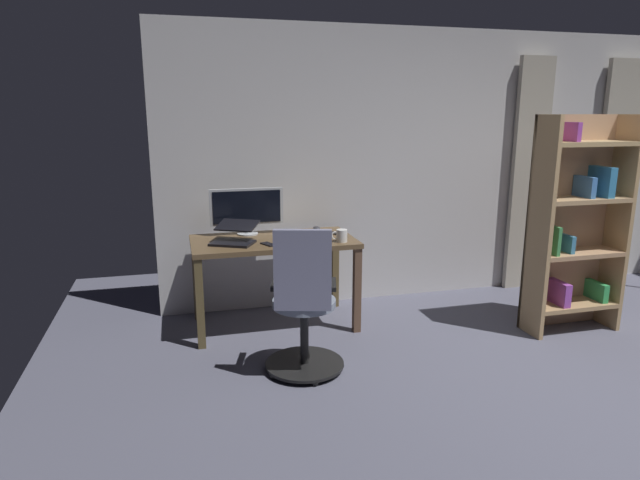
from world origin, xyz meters
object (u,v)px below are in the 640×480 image
at_px(cell_phone_by_monitor, 337,234).
at_px(bookshelf, 574,225).
at_px(computer_monitor, 247,208).
at_px(cell_phone_face_up, 269,244).
at_px(mug_tea, 341,236).
at_px(desk, 273,251).
at_px(office_chair, 304,309).
at_px(laptop, 234,236).
at_px(computer_mouse, 317,228).
at_px(computer_keyboard, 301,236).

relative_size(cell_phone_by_monitor, bookshelf, 0.08).
height_order(computer_monitor, bookshelf, bookshelf).
height_order(cell_phone_face_up, mug_tea, mug_tea).
height_order(desk, office_chair, office_chair).
xyz_separation_m(laptop, cell_phone_by_monitor, (-0.89, -0.10, -0.05)).
relative_size(office_chair, computer_monitor, 1.69).
bearing_deg(cell_phone_by_monitor, computer_monitor, -46.32).
bearing_deg(computer_mouse, cell_phone_face_up, 40.86).
xyz_separation_m(office_chair, computer_monitor, (0.22, -1.18, 0.50)).
height_order(desk, computer_monitor, computer_monitor).
relative_size(computer_mouse, cell_phone_face_up, 0.69).
bearing_deg(mug_tea, computer_monitor, -34.43).
bearing_deg(mug_tea, computer_mouse, -80.67).
distance_m(cell_phone_by_monitor, mug_tea, 0.29).
bearing_deg(laptop, bookshelf, -165.35).
xyz_separation_m(laptop, bookshelf, (-2.70, 0.62, 0.07)).
bearing_deg(laptop, cell_phone_face_up, -179.77).
height_order(laptop, cell_phone_by_monitor, laptop).
bearing_deg(bookshelf, computer_mouse, -25.57).
relative_size(desk, bookshelf, 0.76).
bearing_deg(computer_monitor, laptop, 64.00).
bearing_deg(cell_phone_by_monitor, computer_mouse, -89.65).
height_order(office_chair, cell_phone_face_up, office_chair).
bearing_deg(computer_keyboard, cell_phone_face_up, 30.94).
bearing_deg(computer_keyboard, mug_tea, 139.72).
bearing_deg(computer_mouse, laptop, 21.96).
relative_size(cell_phone_face_up, bookshelf, 0.08).
bearing_deg(computer_monitor, cell_phone_by_monitor, 165.53).
height_order(desk, computer_mouse, computer_mouse).
bearing_deg(laptop, computer_keyboard, -147.01).
height_order(office_chair, computer_monitor, computer_monitor).
bearing_deg(computer_monitor, office_chair, 100.46).
distance_m(computer_keyboard, cell_phone_by_monitor, 0.33).
xyz_separation_m(computer_monitor, laptop, (0.14, 0.30, -0.17)).
distance_m(computer_keyboard, laptop, 0.57).
bearing_deg(computer_monitor, computer_mouse, -178.92).
xyz_separation_m(computer_keyboard, computer_mouse, (-0.20, -0.25, 0.01)).
relative_size(laptop, computer_mouse, 4.53).
xyz_separation_m(computer_keyboard, cell_phone_face_up, (0.31, 0.19, -0.01)).
distance_m(computer_mouse, bookshelf, 2.15).
bearing_deg(laptop, mug_tea, -164.69).
distance_m(computer_keyboard, mug_tea, 0.37).
height_order(computer_mouse, cell_phone_by_monitor, computer_mouse).
xyz_separation_m(desk, cell_phone_by_monitor, (-0.57, -0.05, 0.10)).
height_order(desk, cell_phone_face_up, cell_phone_face_up).
xyz_separation_m(office_chair, cell_phone_by_monitor, (-0.53, -0.99, 0.28)).
relative_size(cell_phone_face_up, mug_tea, 1.07).
height_order(computer_keyboard, laptop, laptop).
distance_m(laptop, bookshelf, 2.77).
bearing_deg(office_chair, cell_phone_by_monitor, 77.37).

